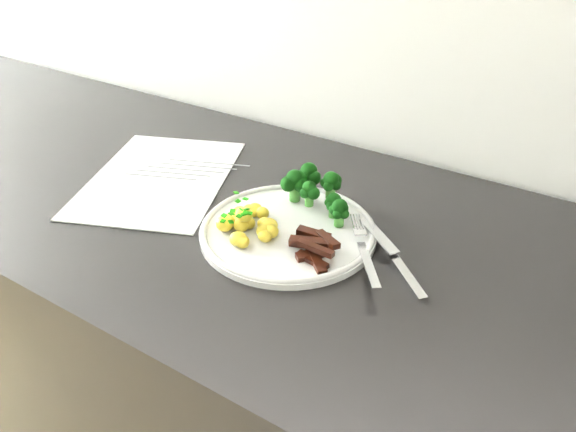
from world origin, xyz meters
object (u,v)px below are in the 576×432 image
counter (259,411)px  fork (365,253)px  recipe_paper (160,178)px  potatoes (250,223)px  knife (398,264)px  beef_strips (314,247)px  plate (288,230)px  broccoli (315,188)px

counter → fork: 0.49m
fork → counter: bearing=175.9°
counter → recipe_paper: recipe_paper is taller
potatoes → knife: (0.21, 0.04, -0.01)m
counter → recipe_paper: 0.48m
potatoes → beef_strips: potatoes is taller
recipe_paper → beef_strips: size_ratio=4.78×
potatoes → knife: potatoes is taller
counter → potatoes: 0.46m
plate → fork: 0.12m
potatoes → plate: bearing=33.8°
counter → knife: size_ratio=15.80×
plate → fork: (0.12, -0.00, 0.01)m
recipe_paper → beef_strips: (0.33, -0.06, 0.02)m
beef_strips → fork: bearing=24.2°
counter → potatoes: (0.03, -0.04, 0.46)m
fork → knife: 0.04m
recipe_paper → fork: bearing=-4.2°
fork → recipe_paper: bearing=175.8°
plate → knife: 0.16m
recipe_paper → fork: size_ratio=2.56×
potatoes → knife: bearing=10.2°
plate → broccoli: size_ratio=2.01×
plate → beef_strips: size_ratio=3.24×
potatoes → fork: bearing=8.9°
plate → broccoli: (0.00, 0.07, 0.03)m
recipe_paper → beef_strips: 0.33m
recipe_paper → broccoli: bearing=9.9°
broccoli → potatoes: (-0.05, -0.10, -0.02)m
broccoli → knife: 0.18m
plate → beef_strips: (0.06, -0.03, 0.01)m
recipe_paper → fork: fork is taller
fork → knife: fork is taller
potatoes → fork: 0.17m
recipe_paper → broccoli: (0.27, 0.05, 0.04)m
plate → potatoes: bearing=-146.2°
plate → counter: bearing=172.1°
recipe_paper → potatoes: potatoes is taller
plate → broccoli: bearing=88.6°
broccoli → beef_strips: broccoli is taller
recipe_paper → counter: bearing=-4.2°
fork → potatoes: bearing=-171.1°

